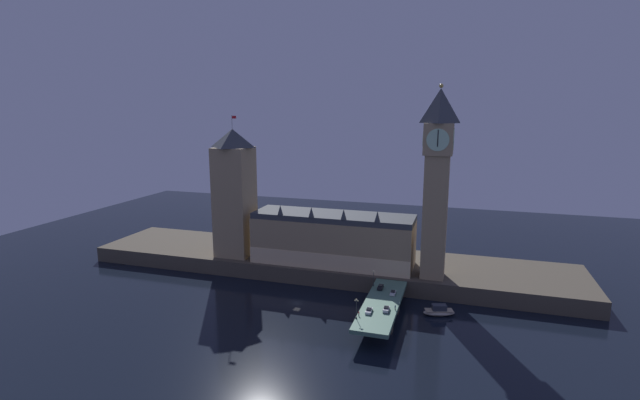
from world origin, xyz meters
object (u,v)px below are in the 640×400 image
pedestrian_near_rail (359,313)px  street_lamp_near (356,306)px  car_southbound_trail (393,293)px  clock_tower (437,178)px  victoria_tower (235,193)px  car_southbound_lead (386,309)px  car_northbound_lead (380,287)px  car_northbound_trail (369,311)px  boat_downstream (439,311)px  street_lamp_far (374,276)px  pedestrian_mid_walk (395,307)px

pedestrian_near_rail → street_lamp_near: (-0.40, -2.08, 3.38)m
car_southbound_trail → pedestrian_near_rail: bearing=-110.6°
car_southbound_trail → clock_tower: bearing=61.2°
victoria_tower → car_southbound_lead: size_ratio=15.88×
pedestrian_near_rail → clock_tower: bearing=65.1°
car_northbound_lead → car_southbound_trail: size_ratio=1.11×
car_southbound_lead → car_northbound_trail: bearing=-152.3°
clock_tower → car_southbound_trail: 47.16m
boat_downstream → car_southbound_trail: bearing=-173.6°
street_lamp_near → car_northbound_lead: bearing=83.6°
car_southbound_lead → car_northbound_lead: bearing=105.7°
car_southbound_lead → street_lamp_far: street_lamp_far is taller
clock_tower → car_northbound_trail: bearing=-113.7°
car_southbound_trail → pedestrian_mid_walk: (2.66, -12.87, 0.23)m
victoria_tower → car_northbound_trail: (71.11, -43.26, -28.57)m
victoria_tower → pedestrian_near_rail: bearing=-34.4°
car_northbound_lead → pedestrian_mid_walk: 18.73m
car_northbound_lead → street_lamp_far: size_ratio=0.75×
car_northbound_lead → pedestrian_mid_walk: bearing=-64.8°
street_lamp_near → boat_downstream: size_ratio=0.57×
car_northbound_lead → pedestrian_near_rail: 25.43m
pedestrian_mid_walk → street_lamp_far: bearing=120.2°
clock_tower → boat_downstream: (4.13, -20.64, -45.38)m
pedestrian_mid_walk → street_lamp_near: street_lamp_near is taller
car_southbound_lead → pedestrian_mid_walk: 3.33m
car_southbound_lead → street_lamp_far: 22.84m
pedestrian_mid_walk → pedestrian_near_rail: bearing=-141.9°
car_northbound_lead → street_lamp_far: (-3.06, 2.06, 3.20)m
car_southbound_lead → pedestrian_mid_walk: size_ratio=2.37×
street_lamp_near → boat_downstream: bearing=45.3°
clock_tower → street_lamp_near: (-20.73, -45.79, -35.98)m
clock_tower → street_lamp_far: size_ratio=12.11×
car_northbound_trail → pedestrian_near_rail: bearing=-126.8°
car_northbound_lead → street_lamp_far: street_lamp_far is taller
car_northbound_lead → boat_downstream: bearing=-5.8°
clock_tower → car_northbound_lead: clock_tower is taller
clock_tower → street_lamp_far: 44.91m
car_northbound_trail → pedestrian_mid_walk: 9.32m
car_northbound_lead → car_southbound_lead: car_southbound_lead is taller
pedestrian_near_rail → car_southbound_trail: bearing=69.4°
victoria_tower → boat_downstream: size_ratio=5.29×
street_lamp_near → pedestrian_near_rail: bearing=79.1°
street_lamp_far → boat_downstream: 26.80m
victoria_tower → street_lamp_far: size_ratio=10.21×
boat_downstream → pedestrian_mid_walk: bearing=-133.2°
victoria_tower → pedestrian_mid_walk: (79.10, -38.47, -28.33)m
clock_tower → pedestrian_near_rail: 62.23m
clock_tower → street_lamp_far: (-20.73, -16.35, -36.33)m
car_northbound_trail → street_lamp_far: bearing=97.3°
pedestrian_mid_walk → street_lamp_near: 15.56m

